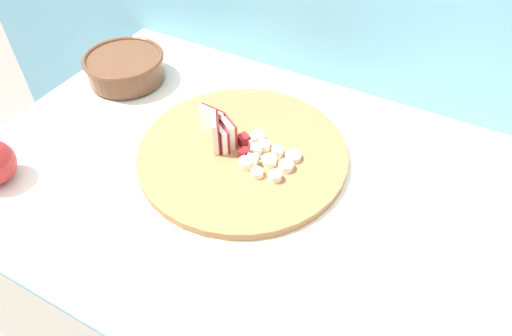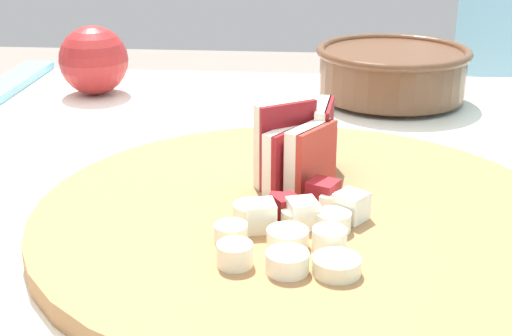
% 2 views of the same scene
% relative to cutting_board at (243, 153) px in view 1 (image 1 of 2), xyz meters
% --- Properties ---
extents(tiled_countertop, '(1.15, 0.69, 0.94)m').
position_rel_cutting_board_xyz_m(tiled_countertop, '(0.10, -0.05, -0.47)').
color(tiled_countertop, silver).
rests_on(tiled_countertop, ground).
extents(tile_backsplash, '(2.40, 0.04, 1.42)m').
position_rel_cutting_board_xyz_m(tile_backsplash, '(0.10, 0.32, -0.23)').
color(tile_backsplash, '#6BADC6').
rests_on(tile_backsplash, ground).
extents(cutting_board, '(0.39, 0.39, 0.02)m').
position_rel_cutting_board_xyz_m(cutting_board, '(0.00, 0.00, 0.00)').
color(cutting_board, olive).
rests_on(cutting_board, tiled_countertop).
extents(apple_wedge_fan, '(0.09, 0.06, 0.07)m').
position_rel_cutting_board_xyz_m(apple_wedge_fan, '(-0.05, -0.00, 0.04)').
color(apple_wedge_fan, maroon).
rests_on(apple_wedge_fan, cutting_board).
extents(apple_dice_pile, '(0.07, 0.09, 0.02)m').
position_rel_cutting_board_xyz_m(apple_dice_pile, '(0.02, 0.00, 0.02)').
color(apple_dice_pile, beige).
rests_on(apple_dice_pile, cutting_board).
extents(banana_slice_rows, '(0.09, 0.09, 0.02)m').
position_rel_cutting_board_xyz_m(banana_slice_rows, '(0.06, -0.01, 0.01)').
color(banana_slice_rows, '#F4EAC6').
rests_on(banana_slice_rows, cutting_board).
extents(ceramic_bowl, '(0.18, 0.18, 0.06)m').
position_rel_cutting_board_xyz_m(ceramic_bowl, '(-0.35, 0.10, 0.03)').
color(ceramic_bowl, brown).
rests_on(ceramic_bowl, tiled_countertop).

